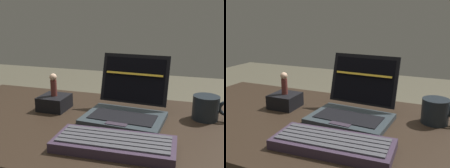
% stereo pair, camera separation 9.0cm
% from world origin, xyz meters
% --- Properties ---
extents(desk, '(1.53, 0.66, 0.72)m').
position_xyz_m(desk, '(0.00, 0.00, 0.60)').
color(desk, black).
rests_on(desk, ground).
extents(laptop_front, '(0.29, 0.27, 0.22)m').
position_xyz_m(laptop_front, '(-0.01, 0.09, 0.76)').
color(laptop_front, '#272F33').
rests_on(laptop_front, desk).
extents(external_keyboard, '(0.35, 0.16, 0.03)m').
position_xyz_m(external_keyboard, '(0.01, -0.16, 0.73)').
color(external_keyboard, '#2F2433').
rests_on(external_keyboard, desk).
extents(figurine_stand, '(0.11, 0.11, 0.06)m').
position_xyz_m(figurine_stand, '(-0.31, 0.08, 0.74)').
color(figurine_stand, black).
rests_on(figurine_stand, desk).
extents(figurine, '(0.03, 0.03, 0.09)m').
position_xyz_m(figurine, '(-0.31, 0.08, 0.82)').
color(figurine, '#53231F').
rests_on(figurine, figurine_stand).
extents(coffee_mug, '(0.14, 0.09, 0.09)m').
position_xyz_m(coffee_mug, '(0.26, 0.15, 0.76)').
color(coffee_mug, black).
rests_on(coffee_mug, desk).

